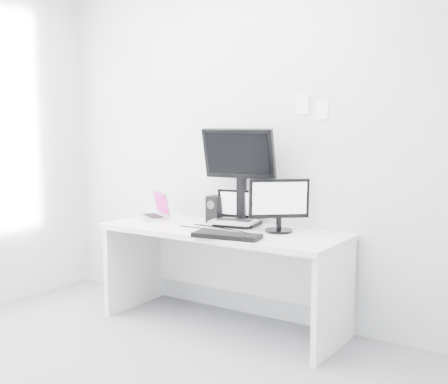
{
  "coord_description": "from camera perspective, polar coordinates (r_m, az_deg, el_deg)",
  "views": [
    {
      "loc": [
        2.34,
        -2.31,
        1.53
      ],
      "look_at": [
        0.02,
        1.23,
        1.0
      ],
      "focal_mm": 47.96,
      "sensor_mm": 36.0,
      "label": 1
    }
  ],
  "objects": [
    {
      "name": "macbook",
      "position": [
        4.78,
        -6.92,
        -1.18
      ],
      "size": [
        0.37,
        0.35,
        0.23
      ],
      "primitive_type": "cube",
      "rotation": [
        0.0,
        0.0,
        -0.54
      ],
      "color": "silver",
      "rests_on": "desk"
    },
    {
      "name": "speaker",
      "position": [
        4.55,
        -0.89,
        -1.67
      ],
      "size": [
        0.11,
        0.11,
        0.21
      ],
      "primitive_type": "cube",
      "rotation": [
        0.0,
        0.0,
        0.09
      ],
      "color": "black",
      "rests_on": "desk"
    },
    {
      "name": "rear_monitor",
      "position": [
        4.42,
        1.53,
        1.56
      ],
      "size": [
        0.57,
        0.28,
        0.74
      ],
      "primitive_type": "cube",
      "rotation": [
        0.0,
        0.0,
        0.15
      ],
      "color": "black",
      "rests_on": "desk"
    },
    {
      "name": "desk",
      "position": [
        4.41,
        -0.08,
        -8.16
      ],
      "size": [
        1.8,
        0.7,
        0.73
      ],
      "primitive_type": "cube",
      "color": "white",
      "rests_on": "ground"
    },
    {
      "name": "mouse",
      "position": [
        4.01,
        2.11,
        -4.11
      ],
      "size": [
        0.13,
        0.11,
        0.04
      ],
      "primitive_type": "ellipsoid",
      "rotation": [
        0.0,
        0.0,
        -0.42
      ],
      "color": "black",
      "rests_on": "desk"
    },
    {
      "name": "keyboard",
      "position": [
        4.0,
        0.27,
        -4.18
      ],
      "size": [
        0.48,
        0.24,
        0.03
      ],
      "primitive_type": "cube",
      "rotation": [
        0.0,
        0.0,
        0.17
      ],
      "color": "black",
      "rests_on": "desk"
    },
    {
      "name": "wall_note_1",
      "position": [
        4.27,
        9.31,
        7.72
      ],
      "size": [
        0.09,
        0.0,
        0.13
      ],
      "primitive_type": "cube",
      "color": "white",
      "rests_on": "back_wall"
    },
    {
      "name": "back_wall",
      "position": [
        4.56,
        2.35,
        4.87
      ],
      "size": [
        3.6,
        0.0,
        3.6
      ],
      "primitive_type": "plane",
      "rotation": [
        1.57,
        0.0,
        0.0
      ],
      "color": "silver",
      "rests_on": "ground"
    },
    {
      "name": "dell_laptop",
      "position": [
        4.4,
        0.91,
        -1.56
      ],
      "size": [
        0.37,
        0.31,
        0.27
      ],
      "primitive_type": "cube",
      "rotation": [
        0.0,
        0.0,
        0.2
      ],
      "color": "#AFB2B7",
      "rests_on": "desk"
    },
    {
      "name": "wall_note_0",
      "position": [
        4.34,
        7.49,
        8.27
      ],
      "size": [
        0.1,
        0.0,
        0.14
      ],
      "primitive_type": "cube",
      "color": "white",
      "rests_on": "back_wall"
    },
    {
      "name": "samsung_monitor",
      "position": [
        4.18,
        5.29,
        -1.21
      ],
      "size": [
        0.45,
        0.42,
        0.39
      ],
      "primitive_type": "cube",
      "rotation": [
        0.0,
        0.0,
        0.7
      ],
      "color": "black",
      "rests_on": "desk"
    }
  ]
}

